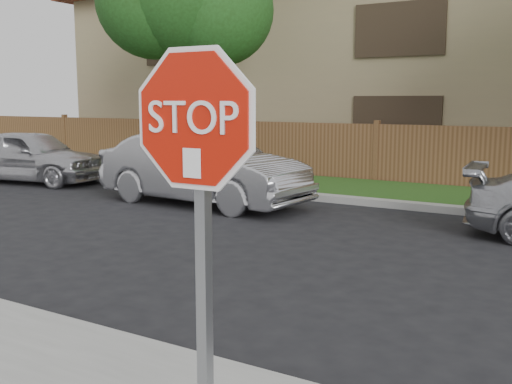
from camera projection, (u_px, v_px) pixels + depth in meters
The scene contains 3 objects.
stop_sign at pixel (197, 182), 3.06m from camera, with size 1.01×0.13×2.55m.
sedan_far_left at pixel (31, 156), 16.24m from camera, with size 1.72×4.27×1.45m, color #B3B2B7.
sedan_left at pixel (203, 168), 12.81m from camera, with size 1.67×4.78×1.58m, color #AAAAAF.
Camera 1 is at (1.49, -3.92, 2.25)m, focal length 42.00 mm.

